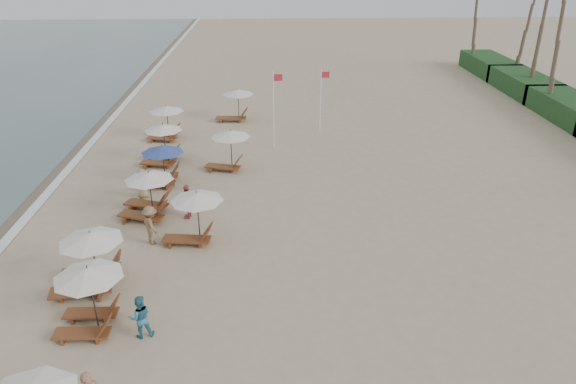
{
  "coord_description": "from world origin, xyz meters",
  "views": [
    {
      "loc": [
        0.09,
        -13.61,
        11.51
      ],
      "look_at": [
        1.0,
        7.84,
        1.3
      ],
      "focal_mm": 32.54,
      "sensor_mm": 36.0,
      "label": 1
    }
  ],
  "objects_px": {
    "inland_station_0": "(192,214)",
    "beachgoer_far_b": "(142,184)",
    "beachgoer_far_a": "(188,201)",
    "lounger_station_6": "(164,122)",
    "lounger_station_1": "(87,298)",
    "lounger_station_4": "(159,166)",
    "inland_station_1": "(227,147)",
    "beachgoer_mid_b": "(151,225)",
    "lounger_station_2": "(87,263)",
    "lounger_station_5": "(161,145)",
    "beachgoer_mid_a": "(140,317)",
    "lounger_station_3": "(145,195)",
    "flag_pole_near": "(274,106)",
    "inland_station_2": "(234,103)"
  },
  "relations": [
    {
      "from": "lounger_station_1",
      "to": "lounger_station_2",
      "type": "xyz_separation_m",
      "value": [
        -0.74,
        2.37,
        -0.19
      ]
    },
    {
      "from": "lounger_station_6",
      "to": "flag_pole_near",
      "type": "relative_size",
      "value": 0.53
    },
    {
      "from": "lounger_station_2",
      "to": "lounger_station_3",
      "type": "relative_size",
      "value": 1.03
    },
    {
      "from": "beachgoer_far_b",
      "to": "flag_pole_near",
      "type": "xyz_separation_m",
      "value": [
        6.69,
        6.87,
        1.88
      ]
    },
    {
      "from": "lounger_station_3",
      "to": "lounger_station_4",
      "type": "relative_size",
      "value": 1.07
    },
    {
      "from": "lounger_station_3",
      "to": "beachgoer_mid_b",
      "type": "bearing_deg",
      "value": -73.8
    },
    {
      "from": "beachgoer_far_b",
      "to": "beachgoer_mid_b",
      "type": "bearing_deg",
      "value": -129.81
    },
    {
      "from": "lounger_station_5",
      "to": "flag_pole_near",
      "type": "bearing_deg",
      "value": 19.68
    },
    {
      "from": "lounger_station_2",
      "to": "lounger_station_6",
      "type": "height_order",
      "value": "lounger_station_2"
    },
    {
      "from": "beachgoer_far_a",
      "to": "beachgoer_mid_a",
      "type": "bearing_deg",
      "value": 3.87
    },
    {
      "from": "lounger_station_3",
      "to": "beachgoer_far_a",
      "type": "distance_m",
      "value": 2.01
    },
    {
      "from": "beachgoer_far_b",
      "to": "inland_station_0",
      "type": "bearing_deg",
      "value": -111.62
    },
    {
      "from": "inland_station_1",
      "to": "beachgoer_far_b",
      "type": "distance_m",
      "value": 5.34
    },
    {
      "from": "lounger_station_1",
      "to": "lounger_station_3",
      "type": "relative_size",
      "value": 0.89
    },
    {
      "from": "lounger_station_2",
      "to": "flag_pole_near",
      "type": "bearing_deg",
      "value": 63.82
    },
    {
      "from": "inland_station_0",
      "to": "beachgoer_far_b",
      "type": "distance_m",
      "value": 5.41
    },
    {
      "from": "lounger_station_6",
      "to": "beachgoer_mid_a",
      "type": "xyz_separation_m",
      "value": [
        2.46,
        -19.11,
        -0.36
      ]
    },
    {
      "from": "beachgoer_mid_a",
      "to": "inland_station_0",
      "type": "bearing_deg",
      "value": -116.44
    },
    {
      "from": "lounger_station_2",
      "to": "inland_station_0",
      "type": "distance_m",
      "value": 4.63
    },
    {
      "from": "lounger_station_2",
      "to": "beachgoer_far_b",
      "type": "distance_m",
      "value": 7.55
    },
    {
      "from": "lounger_station_4",
      "to": "beachgoer_mid_a",
      "type": "height_order",
      "value": "lounger_station_4"
    },
    {
      "from": "lounger_station_1",
      "to": "inland_station_1",
      "type": "height_order",
      "value": "lounger_station_1"
    },
    {
      "from": "flag_pole_near",
      "to": "beachgoer_mid_b",
      "type": "bearing_deg",
      "value": -115.45
    },
    {
      "from": "lounger_station_2",
      "to": "lounger_station_5",
      "type": "height_order",
      "value": "lounger_station_5"
    },
    {
      "from": "beachgoer_mid_a",
      "to": "beachgoer_mid_b",
      "type": "distance_m",
      "value": 5.92
    },
    {
      "from": "lounger_station_1",
      "to": "inland_station_2",
      "type": "bearing_deg",
      "value": 80.85
    },
    {
      "from": "lounger_station_5",
      "to": "inland_station_2",
      "type": "xyz_separation_m",
      "value": [
        3.82,
        7.97,
        0.17
      ]
    },
    {
      "from": "lounger_station_3",
      "to": "lounger_station_6",
      "type": "bearing_deg",
      "value": 94.95
    },
    {
      "from": "inland_station_1",
      "to": "beachgoer_mid_b",
      "type": "xyz_separation_m",
      "value": [
        -2.71,
        -7.95,
        -0.5
      ]
    },
    {
      "from": "inland_station_0",
      "to": "beachgoer_far_b",
      "type": "height_order",
      "value": "inland_station_0"
    },
    {
      "from": "lounger_station_5",
      "to": "beachgoer_far_a",
      "type": "bearing_deg",
      "value": -70.44
    },
    {
      "from": "lounger_station_1",
      "to": "beachgoer_far_b",
      "type": "bearing_deg",
      "value": 91.98
    },
    {
      "from": "lounger_station_3",
      "to": "beachgoer_far_a",
      "type": "relative_size",
      "value": 1.65
    },
    {
      "from": "beachgoer_mid_a",
      "to": "lounger_station_5",
      "type": "bearing_deg",
      "value": -99.79
    },
    {
      "from": "lounger_station_4",
      "to": "flag_pole_near",
      "type": "xyz_separation_m",
      "value": [
        6.11,
        5.24,
        1.6
      ]
    },
    {
      "from": "lounger_station_4",
      "to": "inland_station_0",
      "type": "distance_m",
      "value": 6.55
    },
    {
      "from": "lounger_station_4",
      "to": "flag_pole_near",
      "type": "bearing_deg",
      "value": 40.61
    },
    {
      "from": "beachgoer_far_b",
      "to": "flag_pole_near",
      "type": "relative_size",
      "value": 0.32
    },
    {
      "from": "lounger_station_5",
      "to": "inland_station_1",
      "type": "bearing_deg",
      "value": -15.09
    },
    {
      "from": "lounger_station_2",
      "to": "beachgoer_far_a",
      "type": "relative_size",
      "value": 1.69
    },
    {
      "from": "inland_station_2",
      "to": "beachgoer_far_b",
      "type": "relative_size",
      "value": 1.84
    },
    {
      "from": "inland_station_0",
      "to": "lounger_station_4",
      "type": "bearing_deg",
      "value": 112.07
    },
    {
      "from": "lounger_station_5",
      "to": "beachgoer_far_a",
      "type": "distance_m",
      "value": 7.16
    },
    {
      "from": "lounger_station_5",
      "to": "beachgoer_mid_b",
      "type": "height_order",
      "value": "lounger_station_5"
    },
    {
      "from": "inland_station_2",
      "to": "beachgoer_far_a",
      "type": "relative_size",
      "value": 1.71
    },
    {
      "from": "beachgoer_far_a",
      "to": "lounger_station_6",
      "type": "bearing_deg",
      "value": -158.22
    },
    {
      "from": "flag_pole_near",
      "to": "beachgoer_far_b",
      "type": "bearing_deg",
      "value": -134.22
    },
    {
      "from": "lounger_station_1",
      "to": "lounger_station_4",
      "type": "height_order",
      "value": "lounger_station_1"
    },
    {
      "from": "lounger_station_1",
      "to": "lounger_station_2",
      "type": "height_order",
      "value": "lounger_station_1"
    },
    {
      "from": "beachgoer_mid_a",
      "to": "beachgoer_far_b",
      "type": "xyz_separation_m",
      "value": [
        -2.08,
        10.33,
        0.01
      ]
    }
  ]
}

